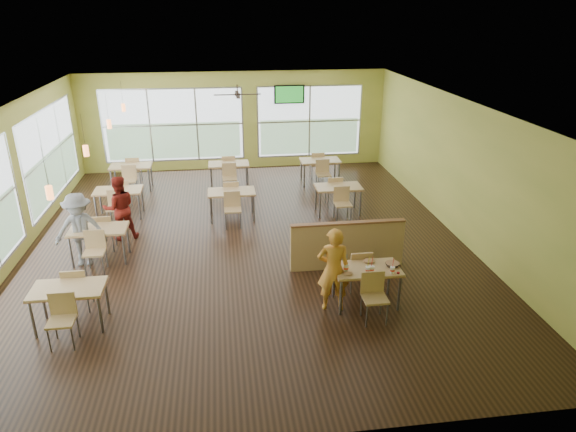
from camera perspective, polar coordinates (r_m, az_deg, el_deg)
The scene contains 20 objects.
room at distance 11.53m, azimuth -4.75°, elevation 4.36°, with size 12.00×12.04×3.20m.
window_bays at distance 14.66m, azimuth -15.91°, elevation 7.01°, with size 9.24×10.24×2.38m.
main_table at distance 9.49m, azimuth 8.74°, elevation -6.36°, with size 1.22×1.52×0.87m.
half_wall_divider at distance 10.78m, azimuth 6.61°, elevation -3.21°, with size 2.40×0.14×1.04m.
dining_tables at distance 13.46m, azimuth -9.51°, elevation 2.44°, with size 6.92×8.72×0.87m.
pendant_lights at distance 12.23m, azimuth -20.36°, elevation 8.25°, with size 0.11×7.31×0.86m.
ceiling_fan at distance 14.14m, azimuth -5.65°, elevation 13.31°, with size 1.25×1.25×0.29m.
tv_backwall at distance 17.22m, azimuth 0.14°, elevation 13.37°, with size 1.00×0.07×0.60m.
man_plaid at distance 9.21m, azimuth 5.06°, elevation -5.94°, with size 0.58×0.38×1.60m, color #D95C18.
patron_maroon at distance 12.59m, azimuth -18.22°, elevation 0.85°, with size 0.75×0.58×1.54m, color maroon.
patron_grey at distance 11.58m, azimuth -22.11°, elevation -1.42°, with size 1.04×0.60×1.61m, color slate.
cup_blue at distance 9.24m, azimuth 6.46°, elevation -5.72°, with size 0.10×0.10×0.37m.
cup_yellow at distance 9.23m, azimuth 8.87°, elevation -5.92°, with size 0.10×0.10×0.35m.
cup_red_near at distance 9.25m, azimuth 9.27°, elevation -5.86°, with size 0.10×0.10×0.35m.
cup_red_far at distance 9.31m, azimuth 11.53°, elevation -5.88°, with size 0.09×0.09×0.33m.
food_basket at distance 9.58m, azimuth 11.53°, elevation -5.25°, with size 0.27×0.27×0.06m.
ketchup_cup at distance 9.35m, azimuth 12.16°, elevation -6.20°, with size 0.05×0.05×0.02m, color maroon.
wrapper_left at distance 9.16m, azimuth 6.72°, elevation -6.37°, with size 0.15×0.14×0.04m, color #AA7A52.
wrapper_mid at distance 9.63m, azimuth 9.01°, elevation -4.94°, with size 0.22×0.20×0.05m, color #AA7A52.
wrapper_right at distance 9.27m, azimuth 10.20°, elevation -6.23°, with size 0.15×0.13×0.04m, color #AA7A52.
Camera 1 is at (-0.52, -10.95, 5.16)m, focal length 32.00 mm.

